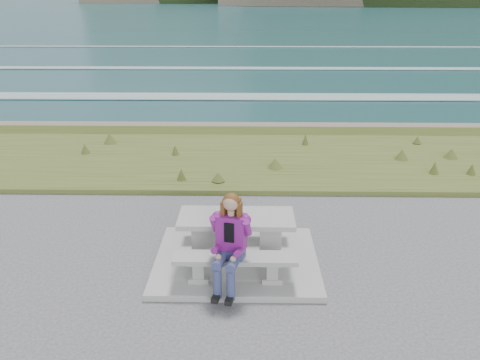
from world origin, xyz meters
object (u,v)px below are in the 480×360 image
(picnic_table, at_px, (236,225))
(bench_landward, at_px, (235,262))
(seated_woman, at_px, (229,256))
(bench_seaward, at_px, (237,219))

(picnic_table, xyz_separation_m, bench_landward, (0.00, -0.70, -0.23))
(bench_landward, bearing_deg, picnic_table, 90.00)
(picnic_table, relative_size, seated_woman, 1.27)
(picnic_table, xyz_separation_m, bench_seaward, (0.00, 0.70, -0.23))
(bench_landward, relative_size, seated_woman, 1.27)
(bench_seaward, distance_m, seated_woman, 1.54)
(picnic_table, distance_m, bench_landward, 0.74)
(bench_landward, bearing_deg, seated_woman, -123.42)
(bench_seaward, bearing_deg, seated_woman, -93.25)
(picnic_table, bearing_deg, bench_landward, -90.00)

